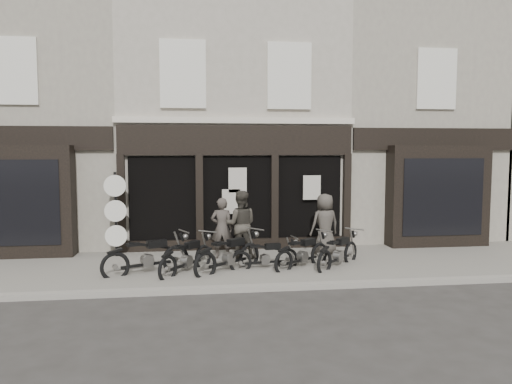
{
  "coord_description": "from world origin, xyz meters",
  "views": [
    {
      "loc": [
        -1.42,
        -12.18,
        3.21
      ],
      "look_at": [
        0.4,
        1.6,
        1.99
      ],
      "focal_mm": 35.0,
      "sensor_mm": 36.0,
      "label": 1
    }
  ],
  "objects": [
    {
      "name": "motorcycle_4",
      "position": [
        1.49,
        0.45,
        0.39
      ],
      "size": [
        1.78,
        1.43,
        0.99
      ],
      "rotation": [
        0.0,
        0.0,
        0.63
      ],
      "color": "black",
      "rests_on": "ground"
    },
    {
      "name": "man_centre",
      "position": [
        -0.03,
        1.65,
        1.07
      ],
      "size": [
        1.01,
        0.84,
        1.91
      ],
      "primitive_type": "imported",
      "rotation": [
        0.0,
        0.0,
        3.01
      ],
      "color": "#3A362F",
      "rests_on": "pavement"
    },
    {
      "name": "motorcycle_5",
      "position": [
        2.44,
        0.38,
        0.4
      ],
      "size": [
        1.65,
        1.64,
        1.0
      ],
      "rotation": [
        0.0,
        0.0,
        0.78
      ],
      "color": "black",
      "rests_on": "ground"
    },
    {
      "name": "motorcycle_0",
      "position": [
        -2.5,
        0.32,
        0.44
      ],
      "size": [
        2.14,
        1.22,
        1.1
      ],
      "rotation": [
        0.0,
        0.0,
        0.42
      ],
      "color": "black",
      "rests_on": "ground"
    },
    {
      "name": "neighbour_left",
      "position": [
        -6.35,
        5.9,
        4.04
      ],
      "size": [
        5.6,
        6.73,
        8.34
      ],
      "color": "gray",
      "rests_on": "ground"
    },
    {
      "name": "advert_sign_post",
      "position": [
        -3.54,
        2.32,
        1.24
      ],
      "size": [
        0.62,
        0.4,
        2.54
      ],
      "rotation": [
        0.0,
        0.0,
        0.12
      ],
      "color": "black",
      "rests_on": "ground"
    },
    {
      "name": "motorcycle_3",
      "position": [
        0.48,
        0.41,
        0.36
      ],
      "size": [
        1.87,
        0.57,
        0.9
      ],
      "rotation": [
        0.0,
        0.0,
        0.16
      ],
      "color": "black",
      "rests_on": "ground"
    },
    {
      "name": "kerb",
      "position": [
        0.0,
        -1.25,
        0.07
      ],
      "size": [
        30.0,
        0.25,
        0.13
      ],
      "primitive_type": "cube",
      "color": "gray",
      "rests_on": "ground_plane"
    },
    {
      "name": "man_right",
      "position": [
        2.44,
        1.76,
        1.01
      ],
      "size": [
        0.98,
        0.76,
        1.78
      ],
      "primitive_type": "imported",
      "rotation": [
        0.0,
        0.0,
        3.38
      ],
      "color": "#443F38",
      "rests_on": "pavement"
    },
    {
      "name": "motorcycle_1",
      "position": [
        -1.53,
        0.3,
        0.41
      ],
      "size": [
        1.49,
        1.83,
        1.02
      ],
      "rotation": [
        0.0,
        0.0,
        0.93
      ],
      "color": "black",
      "rests_on": "ground"
    },
    {
      "name": "man_left",
      "position": [
        -0.56,
        1.67,
        0.98
      ],
      "size": [
        0.68,
        0.49,
        1.72
      ],
      "primitive_type": "imported",
      "rotation": [
        0.0,
        0.0,
        3.0
      ],
      "color": "#433C37",
      "rests_on": "pavement"
    },
    {
      "name": "central_building",
      "position": [
        0.0,
        5.95,
        4.08
      ],
      "size": [
        7.3,
        6.22,
        8.34
      ],
      "color": "#AFA596",
      "rests_on": "ground"
    },
    {
      "name": "motorcycle_2",
      "position": [
        -0.47,
        0.3,
        0.43
      ],
      "size": [
        1.89,
        1.64,
        1.08
      ],
      "rotation": [
        0.0,
        0.0,
        0.69
      ],
      "color": "black",
      "rests_on": "ground"
    },
    {
      "name": "pavement",
      "position": [
        0.0,
        0.9,
        0.06
      ],
      "size": [
        30.0,
        4.2,
        0.12
      ],
      "primitive_type": "cube",
      "color": "slate",
      "rests_on": "ground_plane"
    },
    {
      "name": "neighbour_right",
      "position": [
        6.35,
        5.9,
        4.04
      ],
      "size": [
        5.6,
        6.73,
        8.34
      ],
      "color": "gray",
      "rests_on": "ground"
    },
    {
      "name": "ground_plane",
      "position": [
        0.0,
        0.0,
        0.0
      ],
      "size": [
        90.0,
        90.0,
        0.0
      ],
      "primitive_type": "plane",
      "color": "#2D2B28",
      "rests_on": "ground"
    }
  ]
}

